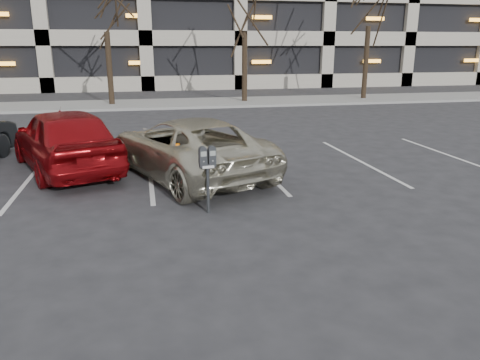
{
  "coord_description": "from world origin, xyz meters",
  "views": [
    {
      "loc": [
        -1.51,
        -9.1,
        3.02
      ],
      "look_at": [
        0.03,
        -1.76,
        0.86
      ],
      "focal_mm": 35.0,
      "sensor_mm": 36.0,
      "label": 1
    }
  ],
  "objects": [
    {
      "name": "ground",
      "position": [
        0.0,
        0.0,
        0.0
      ],
      "size": [
        140.0,
        140.0,
        0.0
      ],
      "primitive_type": "plane",
      "color": "#28282B",
      "rests_on": "ground"
    },
    {
      "name": "sidewalk",
      "position": [
        0.0,
        16.0,
        0.06
      ],
      "size": [
        80.0,
        4.0,
        0.12
      ],
      "primitive_type": "cube",
      "color": "gray",
      "rests_on": "ground"
    },
    {
      "name": "stall_lines",
      "position": [
        -1.4,
        2.3,
        0.01
      ],
      "size": [
        16.9,
        5.2,
        0.0
      ],
      "color": "silver",
      "rests_on": "ground"
    },
    {
      "name": "parking_meter",
      "position": [
        -0.4,
        -0.9,
        0.96
      ],
      "size": [
        0.33,
        0.17,
        1.25
      ],
      "rotation": [
        0.0,
        0.0,
        0.14
      ],
      "color": "black",
      "rests_on": "ground"
    },
    {
      "name": "suv_silver",
      "position": [
        -0.49,
        1.76,
        0.7
      ],
      "size": [
        4.02,
        5.58,
        1.42
      ],
      "rotation": [
        0.0,
        0.0,
        3.51
      ],
      "color": "beige",
      "rests_on": "ground"
    },
    {
      "name": "car_red",
      "position": [
        -3.41,
        2.89,
        0.8
      ],
      "size": [
        3.46,
        5.07,
        1.6
      ],
      "primitive_type": "imported",
      "rotation": [
        0.0,
        0.0,
        3.51
      ],
      "color": "maroon",
      "rests_on": "ground"
    }
  ]
}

